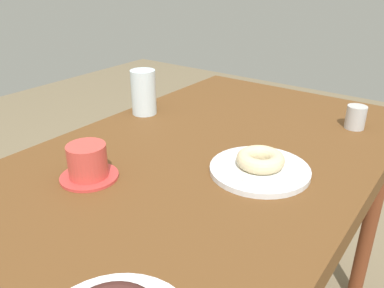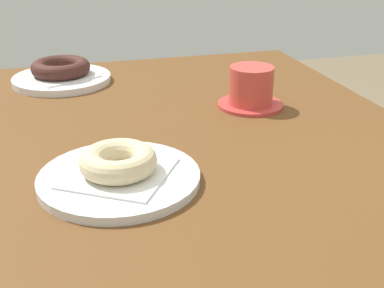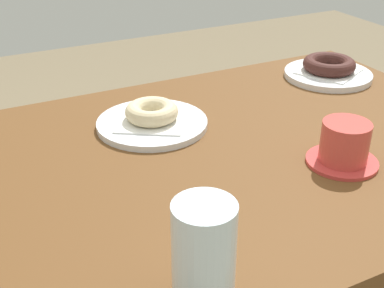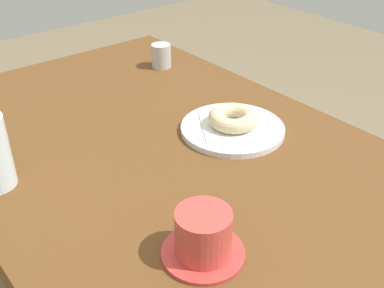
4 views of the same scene
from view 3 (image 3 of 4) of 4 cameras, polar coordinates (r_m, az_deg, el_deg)
The scene contains 9 objects.
table at distance 0.92m, azimuth -0.30°, elevation -5.43°, with size 1.22×0.72×0.72m.
plate_chocolate_ring at distance 1.28m, azimuth 14.71°, elevation 7.39°, with size 0.20×0.20×0.01m, color white.
napkin_chocolate_ring at distance 1.27m, azimuth 14.75°, elevation 7.75°, with size 0.12×0.12×0.00m, color white.
donut_chocolate_ring at distance 1.27m, azimuth 14.84°, elevation 8.46°, with size 0.12×0.12×0.03m, color #3F1F1B.
plate_sugar_ring at distance 1.00m, azimuth -4.40°, elevation 2.27°, with size 0.21×0.21×0.01m, color silver.
napkin_sugar_ring at distance 0.99m, azimuth -4.42°, elevation 2.66°, with size 0.12×0.12×0.00m, color white.
donut_sugar_ring at distance 0.99m, azimuth -4.45°, elevation 3.56°, with size 0.10×0.10×0.03m, color beige.
water_glass at distance 0.58m, azimuth 1.31°, elevation -12.00°, with size 0.07×0.07×0.13m, color silver.
coffee_cup at distance 0.89m, azimuth 16.41°, elevation -0.05°, with size 0.12×0.12×0.07m.
Camera 3 is at (0.34, 0.69, 1.16)m, focal length 48.51 mm.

